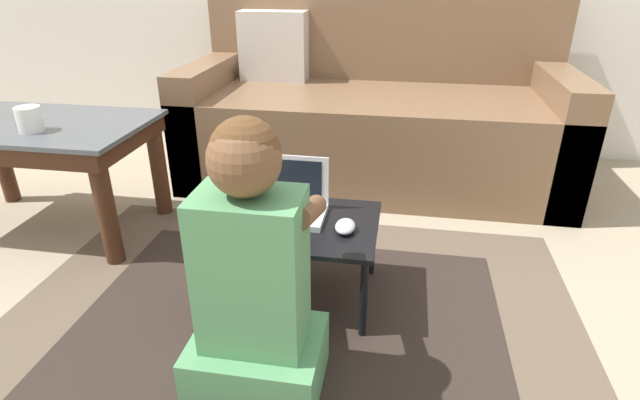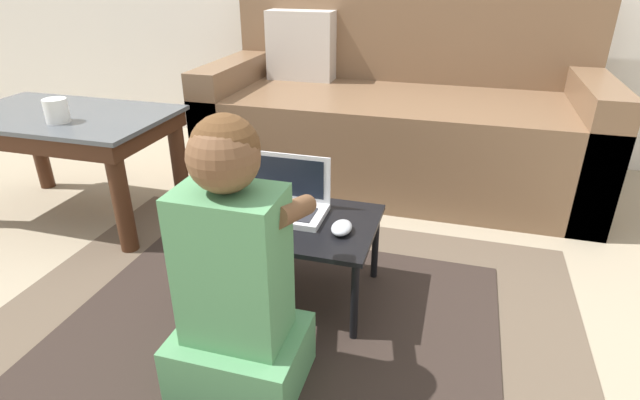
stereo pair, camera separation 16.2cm
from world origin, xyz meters
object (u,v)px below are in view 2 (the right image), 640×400
laptop_desk (296,229)px  coffee_table (66,132)px  person_seated (235,280)px  couch (397,118)px  laptop (279,203)px  cup_on_table (56,111)px  computer_mouse (342,228)px

laptop_desk → coffee_table: bearing=164.8°
laptop_desk → person_seated: (-0.02, -0.42, 0.07)m
laptop_desk → couch: bearing=82.2°
laptop → coffee_table: bearing=166.0°
couch → cup_on_table: 1.58m
couch → laptop_desk: (-0.16, -1.18, -0.06)m
laptop → computer_mouse: (0.24, -0.08, -0.02)m
person_seated → cup_on_table: person_seated is taller
couch → computer_mouse: size_ratio=19.88×
computer_mouse → cup_on_table: bearing=169.0°
laptop_desk → laptop: 0.11m
computer_mouse → cup_on_table: 1.26m
couch → computer_mouse: couch is taller
person_seated → cup_on_table: size_ratio=8.13×
laptop_desk → person_seated: 0.42m
couch → coffee_table: 1.57m
couch → cup_on_table: (-1.22, -0.98, 0.21)m
person_seated → coffee_table: bearing=147.1°
coffee_table → person_seated: 1.34m
computer_mouse → coffee_table: bearing=165.2°
laptop → computer_mouse: laptop is taller
laptop → person_seated: size_ratio=0.42×
couch → laptop_desk: couch is taller
laptop_desk → computer_mouse: size_ratio=5.51×
person_seated → computer_mouse: bearing=64.6°
couch → laptop: couch is taller
couch → person_seated: couch is taller
laptop → person_seated: bearing=-83.3°
couch → coffee_table: (-1.30, -0.87, 0.08)m
coffee_table → laptop: laptop is taller
laptop → person_seated: 0.47m
computer_mouse → laptop_desk: bearing=168.0°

